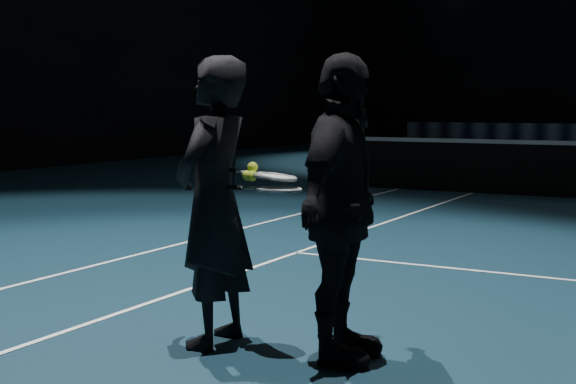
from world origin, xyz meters
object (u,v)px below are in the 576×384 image
(racket_lower, at_px, (279,189))
(player_a, at_px, (214,202))
(player_b, at_px, (341,209))
(racket_upper, at_px, (274,177))
(tennis_balls, at_px, (251,173))

(racket_lower, bearing_deg, player_a, 180.00)
(player_a, height_order, player_b, same)
(racket_upper, relative_size, tennis_balls, 5.67)
(racket_upper, bearing_deg, tennis_balls, -170.43)
(player_b, bearing_deg, player_a, 88.85)
(racket_lower, distance_m, tennis_balls, 0.22)
(racket_lower, height_order, racket_upper, racket_upper)
(player_a, relative_size, player_b, 1.00)
(racket_upper, bearing_deg, racket_lower, -42.66)
(player_b, distance_m, tennis_balls, 0.63)
(player_a, relative_size, racket_lower, 2.70)
(racket_lower, bearing_deg, racket_upper, 141.34)
(player_b, relative_size, racket_upper, 2.70)
(player_b, bearing_deg, tennis_balls, 88.37)
(racket_upper, xyz_separation_m, tennis_balls, (-0.14, -0.05, 0.02))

